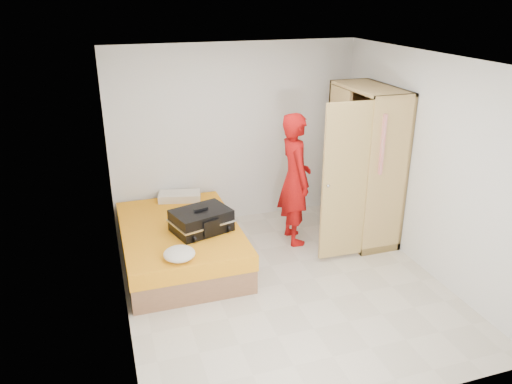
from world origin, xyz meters
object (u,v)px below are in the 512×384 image
object	(u,v)px
person	(295,179)
round_cushion	(179,254)
wardrobe	(363,169)
suitcase	(201,221)
bed	(181,244)

from	to	relation	value
person	round_cushion	size ratio (longest dim) A/B	5.16
wardrobe	round_cushion	world-z (taller)	wardrobe
wardrobe	round_cushion	size ratio (longest dim) A/B	6.03
wardrobe	person	bearing A→B (deg)	169.07
suitcase	round_cushion	world-z (taller)	suitcase
wardrobe	suitcase	distance (m)	2.30
wardrobe	person	distance (m)	0.93
bed	round_cushion	world-z (taller)	round_cushion
bed	person	world-z (taller)	person
wardrobe	person	world-z (taller)	wardrobe
suitcase	person	bearing A→B (deg)	-3.24
bed	wardrobe	distance (m)	2.61
wardrobe	suitcase	size ratio (longest dim) A/B	2.62
bed	person	size ratio (longest dim) A/B	1.12
wardrobe	suitcase	world-z (taller)	wardrobe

